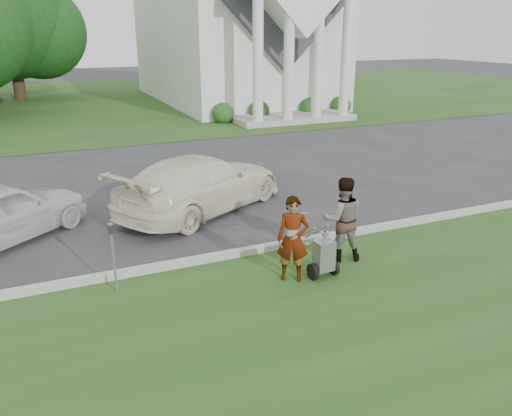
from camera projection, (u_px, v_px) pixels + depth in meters
ground at (232, 270)px, 9.68m from camera, size 120.00×120.00×0.00m
grass_strip at (308, 358)px, 7.08m from camera, size 80.00×7.00×0.01m
church_lawn at (87, 101)px, 33.00m from camera, size 80.00×30.00×0.01m
curb at (223, 256)px, 10.13m from camera, size 80.00×0.18×0.15m
church at (233, 4)px, 31.04m from camera, size 9.19×19.00×24.10m
tree_back at (9, 25)px, 32.49m from camera, size 9.61×7.60×8.89m
striping_cart at (323, 256)px, 9.28m from camera, size 0.56×1.08×0.99m
person_left at (293, 240)px, 9.06m from camera, size 0.70×0.63×1.61m
person_right at (342, 220)px, 9.87m from camera, size 0.99×0.86×1.72m
parking_meter_near at (113, 250)px, 8.58m from camera, size 0.10×0.09×1.32m
car_c at (201, 183)px, 12.72m from camera, size 5.28×4.22×1.43m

